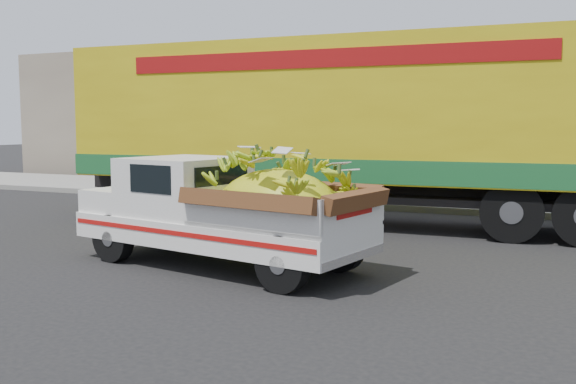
% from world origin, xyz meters
% --- Properties ---
extents(ground, '(100.00, 100.00, 0.00)m').
position_xyz_m(ground, '(0.00, 0.00, 0.00)').
color(ground, black).
rests_on(ground, ground).
extents(curb, '(60.00, 0.25, 0.15)m').
position_xyz_m(curb, '(0.00, 7.27, 0.07)').
color(curb, gray).
rests_on(curb, ground).
extents(sidewalk, '(60.00, 4.00, 0.14)m').
position_xyz_m(sidewalk, '(0.00, 9.37, 0.07)').
color(sidewalk, gray).
rests_on(sidewalk, ground).
extents(building_left, '(18.00, 6.00, 5.00)m').
position_xyz_m(building_left, '(-8.00, 15.27, 2.50)').
color(building_left, gray).
rests_on(building_left, ground).
extents(pickup_truck, '(4.78, 2.50, 1.59)m').
position_xyz_m(pickup_truck, '(0.00, 0.08, 0.86)').
color(pickup_truck, black).
rests_on(pickup_truck, ground).
extents(semi_trailer, '(12.03, 2.96, 3.80)m').
position_xyz_m(semi_trailer, '(-0.08, 4.82, 2.12)').
color(semi_trailer, black).
rests_on(semi_trailer, ground).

